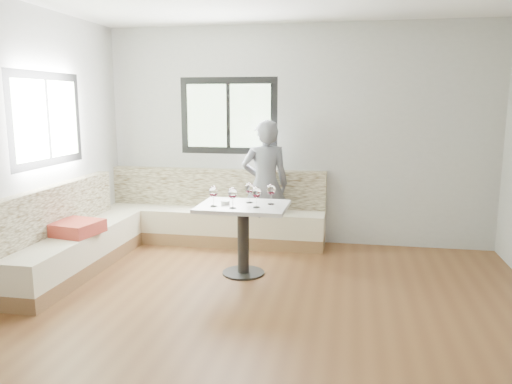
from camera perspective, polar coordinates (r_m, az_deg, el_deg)
room at (r=4.11m, az=-0.06°, el=4.34°), size 5.01×5.01×2.81m
banquette at (r=6.20m, az=-11.23°, el=-3.95°), size 2.90×2.80×0.95m
table at (r=5.31m, az=-1.47°, el=-3.47°), size 0.94×0.73×0.76m
person at (r=6.25m, az=1.06°, el=0.85°), size 0.67×0.53×1.62m
olive_ramekin at (r=5.30m, az=-3.53°, el=-1.19°), size 0.09×0.09×0.04m
wine_glass_a at (r=5.16m, az=-4.89°, el=-0.03°), size 0.10×0.10×0.22m
wine_glass_b at (r=5.06m, az=-2.69°, el=-0.21°), size 0.10×0.10×0.22m
wine_glass_c at (r=5.09m, az=0.05°, el=-0.13°), size 0.10×0.10×0.22m
wine_glass_d at (r=5.33m, az=-0.75°, el=0.35°), size 0.10×0.10×0.22m
wine_glass_e at (r=5.25m, az=1.73°, el=0.19°), size 0.10×0.10×0.22m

